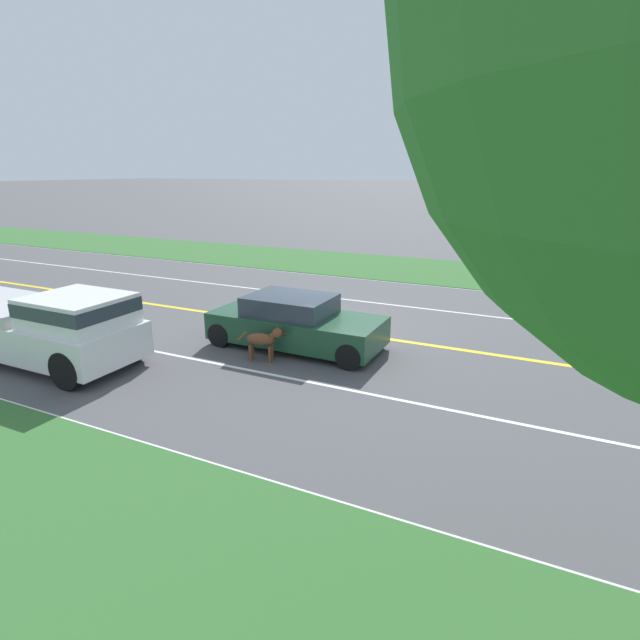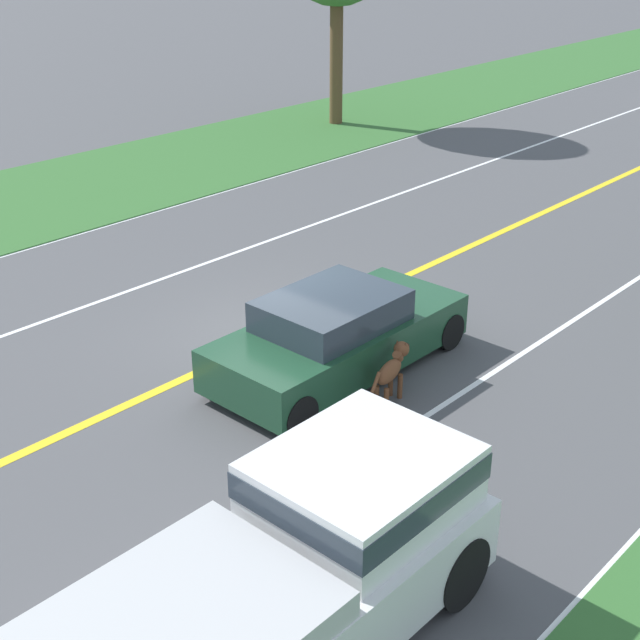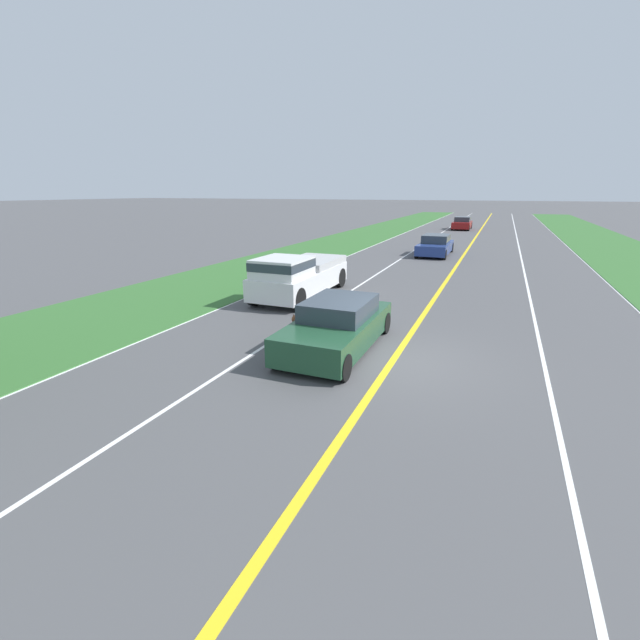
# 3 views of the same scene
# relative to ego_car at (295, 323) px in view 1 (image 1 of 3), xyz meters

# --- Properties ---
(ground_plane) EXTENTS (400.00, 400.00, 0.00)m
(ground_plane) POSITION_rel_ego_car_xyz_m (-1.60, 0.17, -0.64)
(ground_plane) COLOR #4C4C4F
(centre_divider_line) EXTENTS (0.18, 160.00, 0.01)m
(centre_divider_line) POSITION_rel_ego_car_xyz_m (-1.60, 0.17, -0.63)
(centre_divider_line) COLOR yellow
(centre_divider_line) RESTS_ON ground
(lane_edge_line_right) EXTENTS (0.14, 160.00, 0.01)m
(lane_edge_line_right) POSITION_rel_ego_car_xyz_m (5.40, 0.17, -0.63)
(lane_edge_line_right) COLOR white
(lane_edge_line_right) RESTS_ON ground
(lane_edge_line_left) EXTENTS (0.14, 160.00, 0.01)m
(lane_edge_line_left) POSITION_rel_ego_car_xyz_m (-8.60, 0.17, -0.63)
(lane_edge_line_left) COLOR white
(lane_edge_line_left) RESTS_ON ground
(lane_dash_same_dir) EXTENTS (0.10, 160.00, 0.01)m
(lane_dash_same_dir) POSITION_rel_ego_car_xyz_m (1.90, 0.17, -0.63)
(lane_dash_same_dir) COLOR white
(lane_dash_same_dir) RESTS_ON ground
(lane_dash_oncoming) EXTENTS (0.10, 160.00, 0.01)m
(lane_dash_oncoming) POSITION_rel_ego_car_xyz_m (-5.10, 0.17, -0.63)
(lane_dash_oncoming) COLOR white
(lane_dash_oncoming) RESTS_ON ground
(grass_verge_left) EXTENTS (6.00, 160.00, 0.03)m
(grass_verge_left) POSITION_rel_ego_car_xyz_m (-11.60, 0.17, -0.62)
(grass_verge_left) COLOR #33662D
(grass_verge_left) RESTS_ON ground
(ego_car) EXTENTS (1.90, 4.46, 1.35)m
(ego_car) POSITION_rel_ego_car_xyz_m (0.00, 0.00, 0.00)
(ego_car) COLOR #1E472D
(ego_car) RESTS_ON ground
(dog) EXTENTS (0.43, 1.22, 0.87)m
(dog) POSITION_rel_ego_car_xyz_m (1.23, -0.17, -0.09)
(dog) COLOR brown
(dog) RESTS_ON ground
(pickup_truck) EXTENTS (2.04, 5.47, 1.76)m
(pickup_truck) POSITION_rel_ego_car_xyz_m (3.50, -4.93, 0.27)
(pickup_truck) COLOR silver
(pickup_truck) RESTS_ON ground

